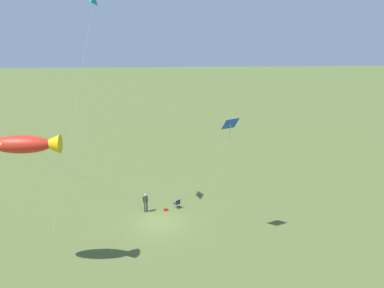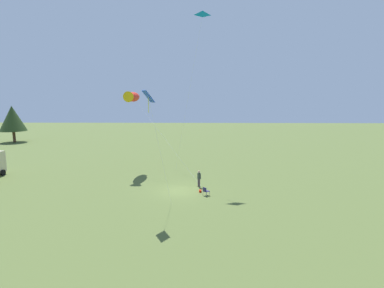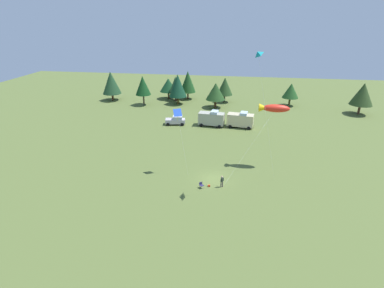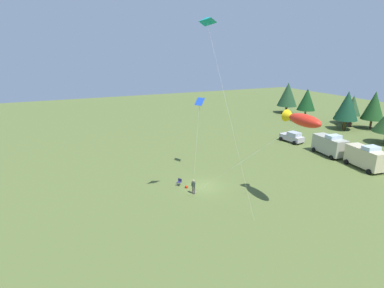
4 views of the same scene
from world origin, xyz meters
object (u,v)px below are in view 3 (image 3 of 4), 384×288
(person_kite_flyer, at_px, (222,181))
(kite_delta_teal, at_px, (257,54))
(kite_large_fish, at_px, (273,108))
(van_camper_beige, at_px, (241,120))
(backpack_on_grass, at_px, (209,186))
(car_silver_compact, at_px, (176,120))
(folding_chair, at_px, (201,185))
(van_motorhome_grey, at_px, (212,118))
(kite_diamond_blue, at_px, (178,114))

(person_kite_flyer, height_order, kite_delta_teal, kite_delta_teal)
(kite_large_fish, bearing_deg, van_camper_beige, 104.52)
(van_camper_beige, xyz_separation_m, kite_large_fish, (4.29, -16.55, 7.57))
(backpack_on_grass, height_order, car_silver_compact, car_silver_compact)
(folding_chair, height_order, backpack_on_grass, folding_chair)
(van_motorhome_grey, relative_size, kite_delta_teal, 0.31)
(car_silver_compact, height_order, kite_large_fish, kite_large_fish)
(person_kite_flyer, bearing_deg, kite_delta_teal, 53.88)
(folding_chair, relative_size, car_silver_compact, 0.19)
(van_camper_beige, bearing_deg, kite_delta_teal, -80.03)
(van_camper_beige, bearing_deg, car_silver_compact, -170.37)
(car_silver_compact, relative_size, kite_delta_teal, 0.24)
(folding_chair, relative_size, kite_delta_teal, 0.04)
(kite_large_fish, bearing_deg, van_motorhome_grey, 122.12)
(person_kite_flyer, relative_size, folding_chair, 2.12)
(van_camper_beige, bearing_deg, kite_large_fish, -67.46)
(person_kite_flyer, relative_size, kite_diamond_blue, 0.18)
(folding_chair, bearing_deg, van_camper_beige, 127.89)
(person_kite_flyer, height_order, van_camper_beige, van_camper_beige)
(folding_chair, xyz_separation_m, car_silver_compact, (-8.56, 24.89, 0.46))
(backpack_on_grass, distance_m, car_silver_compact, 26.24)
(van_camper_beige, distance_m, kite_large_fish, 18.69)
(van_motorhome_grey, height_order, kite_delta_teal, kite_delta_teal)
(van_motorhome_grey, bearing_deg, van_camper_beige, 6.60)
(car_silver_compact, bearing_deg, kite_diamond_blue, -84.76)
(backpack_on_grass, distance_m, kite_delta_teal, 18.45)
(van_motorhome_grey, bearing_deg, car_silver_compact, -170.41)
(car_silver_compact, bearing_deg, folding_chair, -78.41)
(kite_delta_teal, bearing_deg, person_kite_flyer, 174.30)
(folding_chair, height_order, kite_diamond_blue, kite_diamond_blue)
(folding_chair, distance_m, van_motorhome_grey, 25.33)
(backpack_on_grass, bearing_deg, van_camper_beige, 80.35)
(person_kite_flyer, relative_size, van_camper_beige, 0.31)
(folding_chair, height_order, van_camper_beige, van_camper_beige)
(folding_chair, relative_size, backpack_on_grass, 2.56)
(folding_chair, relative_size, kite_diamond_blue, 0.08)
(car_silver_compact, bearing_deg, backpack_on_grass, -75.94)
(kite_delta_teal, bearing_deg, car_silver_compact, 120.77)
(person_kite_flyer, relative_size, van_motorhome_grey, 0.31)
(van_camper_beige, relative_size, kite_diamond_blue, 0.58)
(folding_chair, height_order, van_motorhome_grey, van_motorhome_grey)
(kite_large_fish, height_order, kite_diamond_blue, kite_large_fish)
(kite_large_fish, bearing_deg, backpack_on_grass, -135.87)
(person_kite_flyer, bearing_deg, car_silver_compact, 174.62)
(car_silver_compact, bearing_deg, person_kite_flyer, -72.35)
(folding_chair, height_order, kite_large_fish, kite_large_fish)
(backpack_on_grass, relative_size, kite_diamond_blue, 0.03)
(kite_delta_teal, bearing_deg, backpack_on_grass, 177.68)
(backpack_on_grass, bearing_deg, kite_large_fish, 44.13)
(person_kite_flyer, xyz_separation_m, kite_large_fish, (6.75, 8.12, 8.19))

